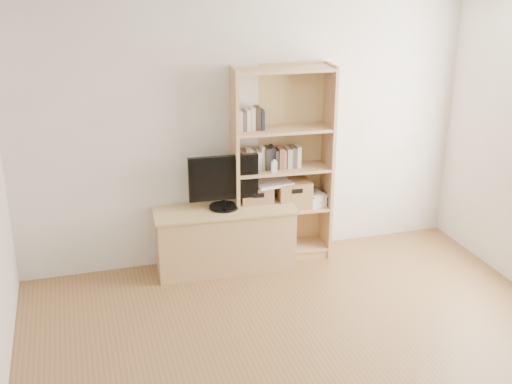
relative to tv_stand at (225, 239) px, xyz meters
name	(u,v)px	position (x,y,z in m)	size (l,w,h in m)	color
back_wall	(246,132)	(0.29, 0.25, 1.00)	(4.50, 0.02, 2.60)	beige
ceiling	(366,19)	(0.29, -2.25, 2.30)	(4.50, 5.00, 0.01)	white
tv_stand	(225,239)	(0.00, 0.00, 0.00)	(1.32, 0.50, 0.61)	#AC7D58
bookshelf	(282,166)	(0.61, 0.07, 0.67)	(0.98, 0.35, 1.95)	#AC7D58
television	(224,182)	(0.00, 0.00, 0.59)	(0.67, 0.05, 0.53)	black
books_row_mid	(282,156)	(0.61, 0.10, 0.77)	(0.89, 0.17, 0.24)	#2F2D27
books_row_upper	(260,119)	(0.39, 0.11, 1.15)	(0.37, 0.14, 0.19)	#2F2D27
baby_monitor	(274,167)	(0.49, -0.03, 0.70)	(0.05, 0.03, 0.10)	white
basket_left	(256,197)	(0.35, 0.08, 0.37)	(0.31, 0.25, 0.25)	#987245
basket_right	(293,193)	(0.73, 0.06, 0.37)	(0.33, 0.27, 0.27)	#987245
laptop	(272,183)	(0.51, 0.06, 0.51)	(0.36, 0.25, 0.03)	silver
magazine_stack	(314,199)	(0.95, 0.05, 0.30)	(0.17, 0.24, 0.11)	beige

